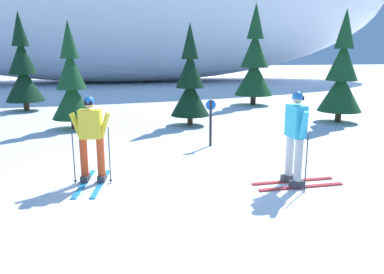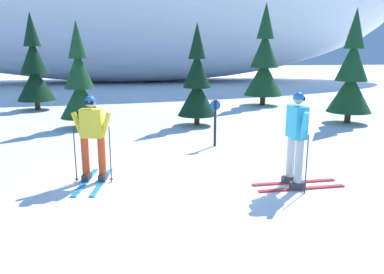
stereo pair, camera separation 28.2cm
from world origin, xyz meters
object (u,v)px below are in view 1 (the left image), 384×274
Objects in this scene: skier_yellow_jacket at (91,138)px; trail_marker_post at (211,120)px; pine_tree_far_left at (23,70)px; pine_tree_center at (190,83)px; skier_cyan_jacket at (295,137)px; pine_tree_far_right at (342,76)px; pine_tree_center_left at (71,84)px; pine_tree_center_right at (254,63)px.

skier_yellow_jacket reaches higher than trail_marker_post.
trail_marker_post is (6.25, -7.93, -1.04)m from pine_tree_far_left.
pine_tree_far_left is at bearing 142.69° from pine_tree_center.
pine_tree_center is at bearing 88.33° from trail_marker_post.
trail_marker_post is (-0.75, 3.41, -0.24)m from skier_cyan_jacket.
pine_tree_far_right is at bearing -5.78° from pine_tree_center.
pine_tree_far_left is at bearing 155.53° from pine_tree_far_right.
skier_yellow_jacket is 0.43× the size of pine_tree_far_right.
pine_tree_far_right is at bearing 50.81° from skier_cyan_jacket.
trail_marker_post is at bearing -51.73° from pine_tree_far_left.
pine_tree_far_right is (8.67, 4.95, 0.79)m from skier_yellow_jacket.
trail_marker_post is at bearing -40.59° from pine_tree_center_left.
skier_cyan_jacket is at bearing -107.50° from pine_tree_center_right.
skier_yellow_jacket is at bearing -72.89° from pine_tree_far_left.
skier_cyan_jacket is 6.55m from pine_tree_center.
pine_tree_far_right is at bearing 29.73° from skier_yellow_jacket.
pine_tree_center is (3.16, 5.51, 0.57)m from skier_yellow_jacket.
pine_tree_center_left is at bearing 176.65° from pine_tree_center.
pine_tree_center_left is 3.98m from pine_tree_center.
skier_cyan_jacket is 7.70m from pine_tree_far_right.
pine_tree_center is 5.54m from pine_tree_far_right.
skier_cyan_jacket is at bearing -14.59° from skier_yellow_jacket.
pine_tree_center_right reaches higher than pine_tree_far_right.
skier_yellow_jacket is 3.91m from trail_marker_post.
pine_tree_far_left reaches higher than pine_tree_center.
skier_yellow_jacket is 12.40m from pine_tree_center_right.
pine_tree_center is at bearing -3.35° from pine_tree_center_left.
pine_tree_center_left is 2.78× the size of trail_marker_post.
skier_yellow_jacket is at bearing -141.82° from trail_marker_post.
pine_tree_far_right is at bearing -74.60° from pine_tree_center_right.
trail_marker_post is at bearing 102.41° from skier_cyan_jacket.
pine_tree_far_right is at bearing 24.37° from trail_marker_post.
pine_tree_center is 0.87× the size of pine_tree_far_right.
pine_tree_center reaches higher than trail_marker_post.
pine_tree_far_right is (5.51, -0.56, 0.22)m from pine_tree_center.
skier_cyan_jacket is (3.82, -0.99, 0.07)m from skier_yellow_jacket.
trail_marker_post is (3.07, 2.41, -0.17)m from skier_yellow_jacket.
pine_tree_far_right reaches higher than pine_tree_center.
skier_yellow_jacket is 0.48× the size of pine_tree_center_left.
pine_tree_center is 6.10m from pine_tree_center_right.
pine_tree_center is (-0.66, 6.50, 0.50)m from skier_cyan_jacket.
pine_tree_far_right is at bearing -4.76° from pine_tree_center_left.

